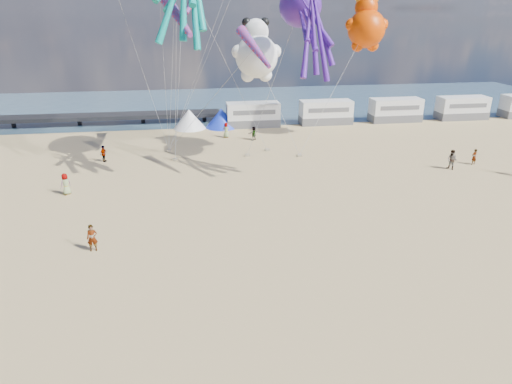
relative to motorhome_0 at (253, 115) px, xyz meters
The scene contains 25 objects.
ground 40.48m from the motorhome_0, 98.53° to the right, with size 120.00×120.00×0.00m, color tan.
water 16.22m from the motorhome_0, 111.80° to the left, with size 120.00×120.00×0.00m, color #324C60.
motorhome_0 is the anchor object (origin of this frame).
motorhome_1 9.50m from the motorhome_0, ahead, with size 6.60×2.50×3.00m, color silver.
motorhome_2 19.00m from the motorhome_0, ahead, with size 6.60×2.50×3.00m, color silver.
motorhome_3 28.50m from the motorhome_0, ahead, with size 6.60×2.50×3.00m, color silver.
tent_white 8.01m from the motorhome_0, behind, with size 4.00×4.00×2.40m, color white.
tent_blue 4.01m from the motorhome_0, behind, with size 4.00×4.00×2.40m, color #1933CC.
standing_person 33.55m from the motorhome_0, 115.20° to the right, with size 0.63×0.42×1.74m, color tan.
beachgoer_0 6.30m from the motorhome_0, 127.85° to the right, with size 0.63×0.41×1.73m, color #7F6659.
beachgoer_1 25.02m from the motorhome_0, 50.62° to the right, with size 0.91×0.59×1.87m, color #7F6659.
beachgoer_3 20.47m from the motorhome_0, 143.47° to the right, with size 1.05×0.60×1.62m, color #7F6659.
beachgoer_4 6.56m from the motorhome_0, 97.35° to the right, with size 0.91×0.38×1.56m, color #7F6659.
beachgoer_5 26.22m from the motorhome_0, 44.13° to the right, with size 1.43×0.45×1.54m, color #7F6659.
beachgoer_6 27.32m from the motorhome_0, 131.41° to the right, with size 0.65×0.42×1.77m, color #7F6659.
sandbag_a 16.03m from the motorhome_0, 126.83° to the right, with size 0.50×0.35×0.22m, color gray.
sandbag_b 12.78m from the motorhome_0, 100.65° to the right, with size 0.50×0.35×0.22m, color gray.
sandbag_c 13.77m from the motorhome_0, 78.00° to the right, with size 0.50×0.35×0.22m, color gray.
sandbag_d 11.02m from the motorhome_0, 90.22° to the right, with size 0.50×0.35×0.22m, color gray.
sandbag_e 14.16m from the motorhome_0, 136.80° to the right, with size 0.50×0.35×0.22m, color gray.
kite_octopus_purple 20.43m from the motorhome_0, 83.63° to the right, with size 3.60×8.40×9.61m, color #441888, non-canonical shape.
kite_panda 13.89m from the motorhome_0, 96.21° to the right, with size 4.98×4.69×7.03m, color white, non-canonical shape.
kite_teddy_orange 17.17m from the motorhome_0, 37.37° to the right, with size 4.73×4.45×6.67m, color #DE3E00, non-canonical shape.
windsock_left 23.35m from the motorhome_0, 115.20° to the right, with size 1.10×7.85×7.85m, color red, non-canonical shape.
windsock_right 21.72m from the motorhome_0, 97.60° to the right, with size 0.90×5.21×5.21m, color red, non-canonical shape.
Camera 1 is at (-1.97, -16.43, 13.97)m, focal length 32.00 mm.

